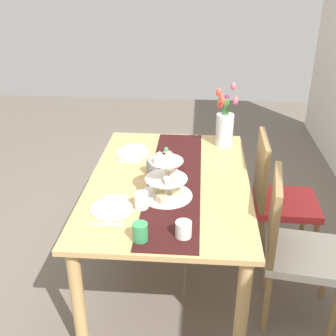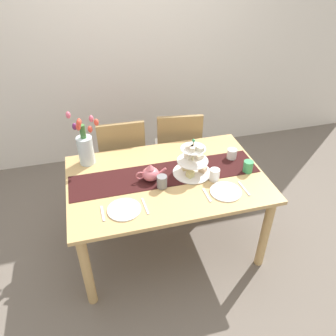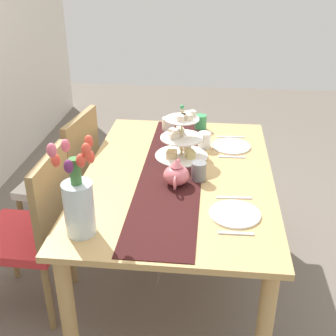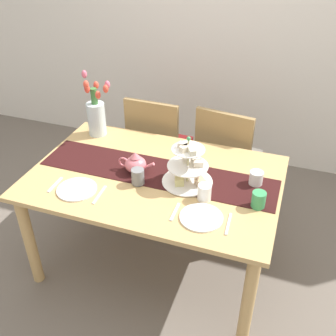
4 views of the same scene
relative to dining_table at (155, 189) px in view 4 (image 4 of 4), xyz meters
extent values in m
plane|color=#6B6056|center=(0.00, 0.00, -0.62)|extent=(8.00, 8.00, 0.00)
cube|color=silver|center=(0.00, 1.59, 0.68)|extent=(6.00, 0.08, 2.60)
cube|color=tan|center=(0.00, 0.00, 0.08)|extent=(1.50, 0.98, 0.03)
cylinder|color=tan|center=(-0.68, -0.42, -0.28)|extent=(0.07, 0.07, 0.69)
cylinder|color=tan|center=(0.68, -0.42, -0.28)|extent=(0.07, 0.07, 0.69)
cylinder|color=tan|center=(-0.68, 0.42, -0.28)|extent=(0.07, 0.07, 0.69)
cylinder|color=tan|center=(0.68, 0.42, -0.28)|extent=(0.07, 0.07, 0.69)
cylinder|color=olive|center=(-0.07, 0.97, -0.42)|extent=(0.04, 0.04, 0.41)
cylinder|color=olive|center=(-0.43, 0.98, -0.42)|extent=(0.04, 0.04, 0.41)
cylinder|color=olive|center=(-0.08, 0.61, -0.42)|extent=(0.04, 0.04, 0.41)
cylinder|color=olive|center=(-0.44, 0.62, -0.42)|extent=(0.04, 0.04, 0.41)
cube|color=red|center=(-0.25, 0.79, -0.19)|extent=(0.43, 0.43, 0.05)
cube|color=olive|center=(-0.26, 0.60, 0.06)|extent=(0.42, 0.05, 0.45)
cylinder|color=olive|center=(0.52, 0.94, -0.42)|extent=(0.04, 0.04, 0.41)
cylinder|color=olive|center=(0.16, 1.00, -0.42)|extent=(0.04, 0.04, 0.41)
cylinder|color=olive|center=(0.47, 0.59, -0.42)|extent=(0.04, 0.04, 0.41)
cylinder|color=olive|center=(0.11, 0.64, -0.42)|extent=(0.04, 0.04, 0.41)
cube|color=silver|center=(0.31, 0.79, -0.19)|extent=(0.48, 0.48, 0.05)
cube|color=olive|center=(0.29, 0.60, 0.06)|extent=(0.42, 0.10, 0.45)
cube|color=black|center=(0.00, 0.04, 0.10)|extent=(1.46, 0.32, 0.00)
cylinder|color=beige|center=(0.21, 0.00, 0.24)|extent=(0.01, 0.01, 0.28)
cylinder|color=white|center=(0.21, 0.00, 0.11)|extent=(0.30, 0.30, 0.01)
cylinder|color=white|center=(0.21, 0.00, 0.22)|extent=(0.24, 0.24, 0.01)
cylinder|color=white|center=(0.21, 0.00, 0.33)|extent=(0.19, 0.19, 0.01)
cube|color=beige|center=(0.29, -0.02, 0.13)|extent=(0.07, 0.07, 0.04)
cube|color=#DEC287|center=(0.17, 0.05, 0.13)|extent=(0.06, 0.06, 0.04)
cube|color=#D5CB81|center=(0.17, -0.05, 0.13)|extent=(0.06, 0.06, 0.04)
cube|color=beige|center=(0.27, 0.01, 0.24)|extent=(0.06, 0.05, 0.03)
cube|color=silver|center=(0.24, 0.05, 0.24)|extent=(0.06, 0.07, 0.03)
cube|color=beige|center=(0.18, 0.04, 0.24)|extent=(0.06, 0.07, 0.03)
cube|color=beige|center=(0.18, 0.00, 0.35)|extent=(0.06, 0.04, 0.03)
cube|color=beige|center=(0.19, -0.03, 0.35)|extent=(0.06, 0.07, 0.03)
cube|color=beige|center=(0.24, -0.04, 0.35)|extent=(0.06, 0.07, 0.03)
sphere|color=#389356|center=(0.21, 0.00, 0.40)|extent=(0.02, 0.02, 0.02)
ellipsoid|color=#D66B75|center=(-0.12, 0.00, 0.15)|extent=(0.13, 0.13, 0.10)
cone|color=#D66B75|center=(-0.12, 0.00, 0.22)|extent=(0.06, 0.06, 0.04)
cylinder|color=#D66B75|center=(-0.03, 0.00, 0.16)|extent=(0.07, 0.02, 0.06)
torus|color=#D66B75|center=(-0.20, 0.00, 0.15)|extent=(0.07, 0.01, 0.07)
cylinder|color=silver|center=(-0.57, 0.36, 0.22)|extent=(0.13, 0.13, 0.23)
cylinder|color=#3D7538|center=(-0.57, 0.36, 0.38)|extent=(0.04, 0.04, 0.12)
ellipsoid|color=#EF4C38|center=(-0.46, 0.33, 0.47)|extent=(0.04, 0.04, 0.06)
ellipsoid|color=#E5607A|center=(-0.49, 0.41, 0.46)|extent=(0.04, 0.04, 0.06)
ellipsoid|color=#EF4C38|center=(-0.59, 0.43, 0.44)|extent=(0.04, 0.04, 0.06)
ellipsoid|color=#E5607A|center=(-0.66, 0.41, 0.52)|extent=(0.04, 0.04, 0.06)
ellipsoid|color=#6B2860|center=(-0.62, 0.36, 0.44)|extent=(0.04, 0.04, 0.06)
ellipsoid|color=#EF4C38|center=(-0.60, 0.32, 0.45)|extent=(0.04, 0.04, 0.06)
ellipsoid|color=#EF4C38|center=(-0.59, 0.30, 0.49)|extent=(0.04, 0.04, 0.06)
ellipsoid|color=#EF4C38|center=(-0.51, 0.31, 0.42)|extent=(0.04, 0.04, 0.06)
cylinder|color=white|center=(0.59, 0.12, 0.14)|extent=(0.08, 0.08, 0.08)
cylinder|color=white|center=(-0.37, -0.28, 0.10)|extent=(0.23, 0.23, 0.01)
cube|color=silver|center=(-0.52, -0.28, 0.10)|extent=(0.02, 0.15, 0.01)
cube|color=silver|center=(-0.23, -0.28, 0.10)|extent=(0.02, 0.17, 0.01)
cylinder|color=white|center=(0.37, -0.28, 0.10)|extent=(0.23, 0.23, 0.01)
cube|color=silver|center=(0.22, -0.28, 0.10)|extent=(0.02, 0.15, 0.01)
cube|color=silver|center=(0.51, -0.28, 0.10)|extent=(0.02, 0.17, 0.01)
cylinder|color=slate|center=(-0.06, -0.11, 0.15)|extent=(0.08, 0.08, 0.09)
cylinder|color=white|center=(0.34, -0.12, 0.15)|extent=(0.08, 0.08, 0.09)
cylinder|color=#389356|center=(0.63, -0.09, 0.15)|extent=(0.08, 0.08, 0.09)
camera|label=1|loc=(2.28, 0.17, 1.32)|focal=44.91mm
camera|label=2|loc=(-0.51, -1.97, 1.64)|focal=35.49mm
camera|label=3|loc=(-2.04, -0.16, 1.18)|focal=46.98mm
camera|label=4|loc=(0.73, -1.83, 1.47)|focal=42.40mm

